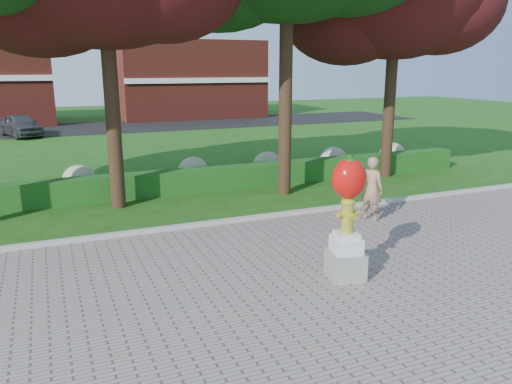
% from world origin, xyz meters
% --- Properties ---
extents(ground, '(100.00, 100.00, 0.00)m').
position_xyz_m(ground, '(0.00, 0.00, 0.00)').
color(ground, '#1E4A12').
rests_on(ground, ground).
extents(walkway, '(40.00, 14.00, 0.04)m').
position_xyz_m(walkway, '(0.00, -4.00, 0.02)').
color(walkway, gray).
rests_on(walkway, ground).
extents(curb, '(40.00, 0.18, 0.15)m').
position_xyz_m(curb, '(0.00, 3.00, 0.07)').
color(curb, '#ADADA5').
rests_on(curb, ground).
extents(lawn_hedge, '(24.00, 0.70, 0.80)m').
position_xyz_m(lawn_hedge, '(0.00, 7.00, 0.40)').
color(lawn_hedge, '#1C4D16').
rests_on(lawn_hedge, ground).
extents(hydrangea_row, '(20.10, 1.10, 0.99)m').
position_xyz_m(hydrangea_row, '(0.57, 8.00, 0.55)').
color(hydrangea_row, '#A6AE85').
rests_on(hydrangea_row, ground).
extents(street, '(50.00, 8.00, 0.02)m').
position_xyz_m(street, '(0.00, 28.00, 0.01)').
color(street, black).
rests_on(street, ground).
extents(building_right, '(12.00, 8.00, 6.40)m').
position_xyz_m(building_right, '(8.00, 34.00, 3.20)').
color(building_right, maroon).
rests_on(building_right, ground).
extents(hydrant_sculpture, '(0.83, 0.83, 2.56)m').
position_xyz_m(hydrant_sculpture, '(1.48, -1.44, 1.39)').
color(hydrant_sculpture, gray).
rests_on(hydrant_sculpture, walkway).
extents(woman, '(0.67, 0.78, 1.82)m').
position_xyz_m(woman, '(4.33, 1.67, 0.95)').
color(woman, '#A2795C').
rests_on(woman, walkway).
extents(parked_car, '(3.02, 4.48, 1.42)m').
position_xyz_m(parked_car, '(-5.28, 25.00, 0.73)').
color(parked_car, '#404448').
rests_on(parked_car, street).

